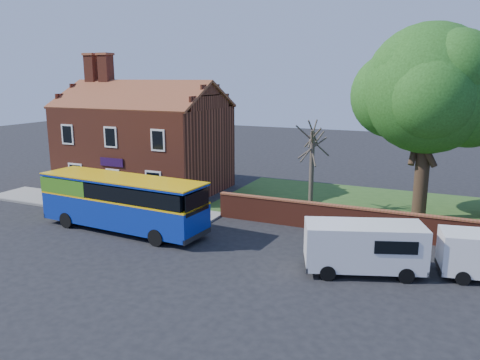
% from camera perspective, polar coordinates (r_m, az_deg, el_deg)
% --- Properties ---
extents(ground, '(120.00, 120.00, 0.00)m').
position_cam_1_polar(ground, '(25.64, -13.41, -7.94)').
color(ground, black).
rests_on(ground, ground).
extents(pavement, '(18.00, 3.50, 0.12)m').
position_cam_1_polar(pavement, '(34.13, -16.91, -2.91)').
color(pavement, gray).
rests_on(pavement, ground).
extents(kerb, '(18.00, 0.15, 0.14)m').
position_cam_1_polar(kerb, '(32.89, -18.90, -3.60)').
color(kerb, slate).
rests_on(kerb, ground).
extents(grass_strip, '(26.00, 12.00, 0.04)m').
position_cam_1_polar(grass_strip, '(33.13, 19.98, -3.65)').
color(grass_strip, '#426B28').
rests_on(grass_strip, ground).
extents(shop_building, '(12.30, 8.13, 10.50)m').
position_cam_1_polar(shop_building, '(37.88, -11.57, 4.06)').
color(shop_building, maroon).
rests_on(shop_building, ground).
extents(boundary_wall, '(22.00, 0.38, 1.60)m').
position_cam_1_polar(boundary_wall, '(27.16, 19.08, -5.32)').
color(boundary_wall, maroon).
rests_on(boundary_wall, ground).
extents(bus, '(10.54, 3.29, 3.17)m').
position_cam_1_polar(bus, '(28.11, -14.66, -2.35)').
color(bus, '#0D2A98').
rests_on(bus, ground).
extents(van_near, '(5.69, 3.77, 2.32)m').
position_cam_1_polar(van_near, '(22.13, 14.90, -7.75)').
color(van_near, white).
rests_on(van_near, ground).
extents(large_tree, '(9.82, 7.77, 11.98)m').
position_cam_1_polar(large_tree, '(30.84, 22.22, 9.80)').
color(large_tree, black).
rests_on(large_tree, ground).
extents(bare_tree, '(2.17, 2.58, 5.79)m').
position_cam_1_polar(bare_tree, '(31.10, 8.73, 1.53)').
color(bare_tree, '#4C4238').
rests_on(bare_tree, ground).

